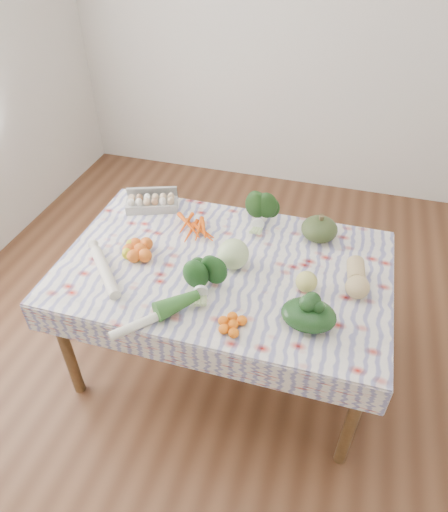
% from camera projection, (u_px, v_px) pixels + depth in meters
% --- Properties ---
extents(ground, '(4.50, 4.50, 0.00)m').
position_uv_depth(ground, '(224.00, 358.00, 2.81)').
color(ground, '#53301C').
rests_on(ground, ground).
extents(wall_back, '(4.00, 0.04, 2.80)m').
position_uv_depth(wall_back, '(304.00, 24.00, 3.58)').
color(wall_back, silver).
rests_on(wall_back, ground).
extents(dining_table, '(1.60, 1.00, 0.75)m').
position_uv_depth(dining_table, '(224.00, 277.00, 2.37)').
color(dining_table, brown).
rests_on(dining_table, ground).
extents(tablecloth, '(1.66, 1.06, 0.01)m').
position_uv_depth(tablecloth, '(224.00, 266.00, 2.32)').
color(tablecloth, silver).
rests_on(tablecloth, dining_table).
extents(egg_carton, '(0.32, 0.21, 0.08)m').
position_uv_depth(egg_carton, '(152.00, 204.00, 2.68)').
color(egg_carton, '#A8A8A3').
rests_on(egg_carton, tablecloth).
extents(carrot_bunch, '(0.29, 0.28, 0.04)m').
position_uv_depth(carrot_bunch, '(193.00, 231.00, 2.51)').
color(carrot_bunch, '#FA590C').
rests_on(carrot_bunch, tablecloth).
extents(kale_bunch, '(0.19, 0.17, 0.16)m').
position_uv_depth(kale_bunch, '(260.00, 213.00, 2.54)').
color(kale_bunch, '#1A3B13').
rests_on(kale_bunch, tablecloth).
extents(kabocha_squash, '(0.25, 0.25, 0.13)m').
position_uv_depth(kabocha_squash, '(319.00, 229.00, 2.45)').
color(kabocha_squash, '#394923').
rests_on(kabocha_squash, tablecloth).
extents(cabbage, '(0.19, 0.19, 0.16)m').
position_uv_depth(cabbage, '(233.00, 254.00, 2.26)').
color(cabbage, '#BAD890').
rests_on(cabbage, tablecloth).
extents(butternut_squash, '(0.14, 0.26, 0.11)m').
position_uv_depth(butternut_squash, '(357.00, 277.00, 2.17)').
color(butternut_squash, tan).
rests_on(butternut_squash, tablecloth).
extents(orange_cluster, '(0.29, 0.29, 0.07)m').
position_uv_depth(orange_cluster, '(140.00, 250.00, 2.36)').
color(orange_cluster, orange).
rests_on(orange_cluster, tablecloth).
extents(broccoli, '(0.22, 0.22, 0.13)m').
position_uv_depth(broccoli, '(200.00, 281.00, 2.14)').
color(broccoli, '#1C4C1B').
rests_on(broccoli, tablecloth).
extents(mandarin_cluster, '(0.19, 0.19, 0.05)m').
position_uv_depth(mandarin_cluster, '(233.00, 324.00, 1.98)').
color(mandarin_cluster, orange).
rests_on(mandarin_cluster, tablecloth).
extents(grapefruit, '(0.13, 0.13, 0.10)m').
position_uv_depth(grapefruit, '(306.00, 282.00, 2.15)').
color(grapefruit, '#D9D86A').
rests_on(grapefruit, tablecloth).
extents(spinach_bag, '(0.26, 0.21, 0.11)m').
position_uv_depth(spinach_bag, '(309.00, 315.00, 1.98)').
color(spinach_bag, black).
rests_on(spinach_bag, tablecloth).
extents(daikon, '(0.30, 0.33, 0.06)m').
position_uv_depth(daikon, '(105.00, 272.00, 2.24)').
color(daikon, silver).
rests_on(daikon, tablecloth).
extents(leek, '(0.31, 0.34, 0.05)m').
position_uv_depth(leek, '(155.00, 317.00, 2.01)').
color(leek, white).
rests_on(leek, tablecloth).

